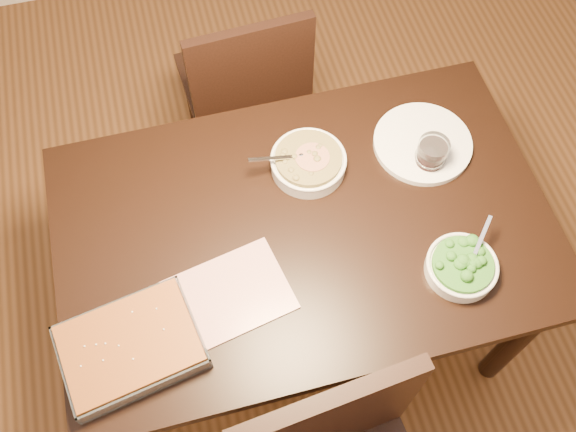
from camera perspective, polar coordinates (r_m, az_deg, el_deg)
The scene contains 10 objects.
ground at distance 2.50m, azimuth 1.08°, elevation -8.93°, with size 4.00×4.00×0.00m, color #482A14.
table at distance 1.90m, azimuth 1.41°, elevation -2.14°, with size 1.40×0.90×0.75m.
magazine_a at distance 1.73m, azimuth -5.25°, elevation -6.99°, with size 0.31×0.23×0.01m, color #A8303B.
coaster at distance 1.96m, azimuth 12.34°, elevation 4.54°, with size 0.12×0.12×0.00m, color white.
stew_bowl at distance 1.89m, azimuth 1.82°, elevation 4.84°, with size 0.25×0.22×0.09m.
broccoli_bowl at distance 1.79m, azimuth 15.17°, elevation -4.36°, with size 0.19×0.19×0.08m.
baking_dish at distance 1.69m, azimuth -13.80°, elevation -11.22°, with size 0.38×0.31×0.06m.
wine_tumbler at distance 1.92m, azimuth 12.64°, elevation 5.44°, with size 0.09×0.09×0.10m.
dinner_plate at distance 1.99m, azimuth 11.87°, elevation 6.35°, with size 0.30×0.30×0.02m, color white.
chair_far at distance 2.42m, azimuth -3.76°, elevation 11.29°, with size 0.45×0.45×0.91m.
Camera 1 is at (-0.26, -0.82, 2.35)m, focal length 40.00 mm.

